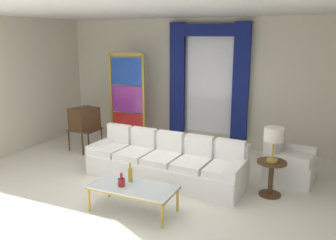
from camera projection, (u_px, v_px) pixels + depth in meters
ground_plane at (145, 190)px, 6.05m from camera, size 16.00×16.00×0.00m
wall_rear at (203, 83)px, 8.42m from camera, size 8.00×0.12×3.00m
wall_left at (8, 87)px, 7.68m from camera, size 0.12×7.00×3.00m
ceiling_slab at (164, 10)px, 6.06m from camera, size 8.00×7.60×0.04m
curtained_window at (208, 73)px, 8.15m from camera, size 2.00×0.17×2.70m
couch_white_long at (166, 163)px, 6.48m from camera, size 2.97×1.09×0.86m
coffee_table at (133, 188)px, 5.24m from camera, size 1.30×0.62×0.41m
bottle_blue_decanter at (122, 181)px, 5.21m from camera, size 0.11×0.11×0.21m
bottle_crystal_tall at (130, 174)px, 5.36m from camera, size 0.07×0.07×0.31m
vintage_tv at (84, 120)px, 8.02m from camera, size 0.63×0.69×1.35m
armchair_white at (287, 165)px, 6.43m from camera, size 0.92×0.91×0.80m
stained_glass_divider at (127, 101)px, 8.48m from camera, size 0.95×0.05×2.20m
peacock_figurine at (135, 140)px, 8.20m from camera, size 0.44×0.60×0.50m
round_side_table at (271, 175)px, 5.78m from camera, size 0.48×0.48×0.59m
table_lamp_brass at (274, 136)px, 5.62m from camera, size 0.32×0.32×0.57m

